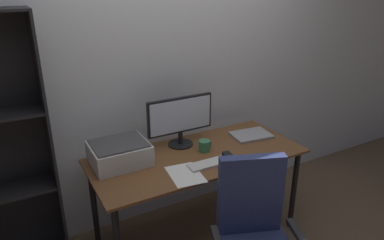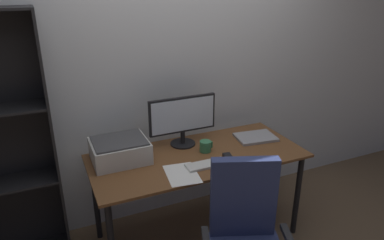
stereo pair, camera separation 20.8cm
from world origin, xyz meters
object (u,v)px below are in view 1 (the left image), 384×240
(monitor, at_px, (180,118))
(keyboard, at_px, (208,164))
(coffee_mug, at_px, (204,146))
(mouse, at_px, (228,156))
(desk, at_px, (197,164))
(printer, at_px, (120,153))
(laptop, at_px, (251,135))

(monitor, xyz_separation_m, keyboard, (0.01, -0.39, -0.22))
(monitor, relative_size, coffee_mug, 5.25)
(mouse, bearing_deg, keyboard, -162.51)
(desk, xyz_separation_m, printer, (-0.55, 0.16, 0.16))
(desk, relative_size, monitor, 2.96)
(mouse, distance_m, printer, 0.79)
(desk, height_order, coffee_mug, coffee_mug)
(monitor, bearing_deg, keyboard, -87.97)
(coffee_mug, bearing_deg, monitor, 120.64)
(coffee_mug, bearing_deg, desk, -158.90)
(desk, distance_m, monitor, 0.38)
(laptop, bearing_deg, coffee_mug, -167.57)
(desk, relative_size, mouse, 16.81)
(mouse, xyz_separation_m, printer, (-0.73, 0.31, 0.06))
(keyboard, bearing_deg, laptop, 24.17)
(keyboard, xyz_separation_m, coffee_mug, (0.10, 0.21, 0.03))
(laptop, xyz_separation_m, printer, (-1.12, 0.08, 0.07))
(keyboard, relative_size, coffee_mug, 2.79)
(monitor, distance_m, printer, 0.55)
(desk, relative_size, laptop, 5.04)
(monitor, distance_m, coffee_mug, 0.29)
(mouse, bearing_deg, monitor, 129.21)
(coffee_mug, bearing_deg, laptop, 5.15)
(desk, bearing_deg, printer, 164.09)
(desk, xyz_separation_m, mouse, (0.17, -0.15, 0.10))
(laptop, distance_m, printer, 1.12)
(mouse, xyz_separation_m, laptop, (0.39, 0.23, -0.01))
(desk, bearing_deg, coffee_mug, 21.10)
(desk, distance_m, coffee_mug, 0.15)
(mouse, height_order, printer, printer)
(mouse, distance_m, laptop, 0.45)
(monitor, height_order, laptop, monitor)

